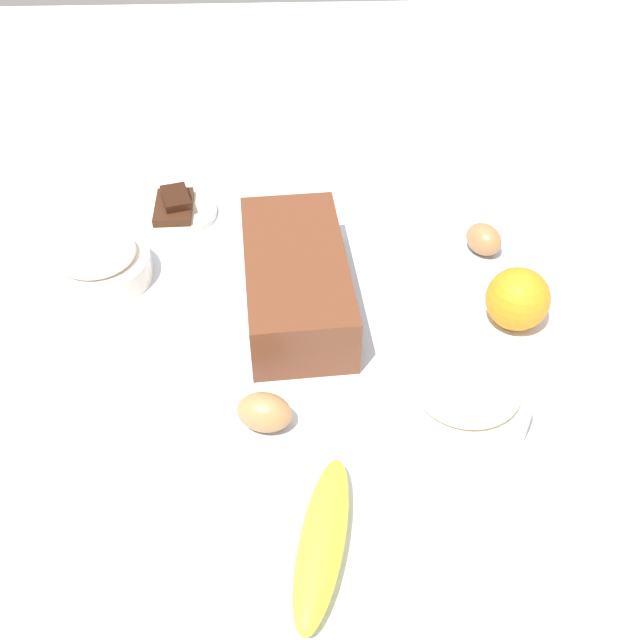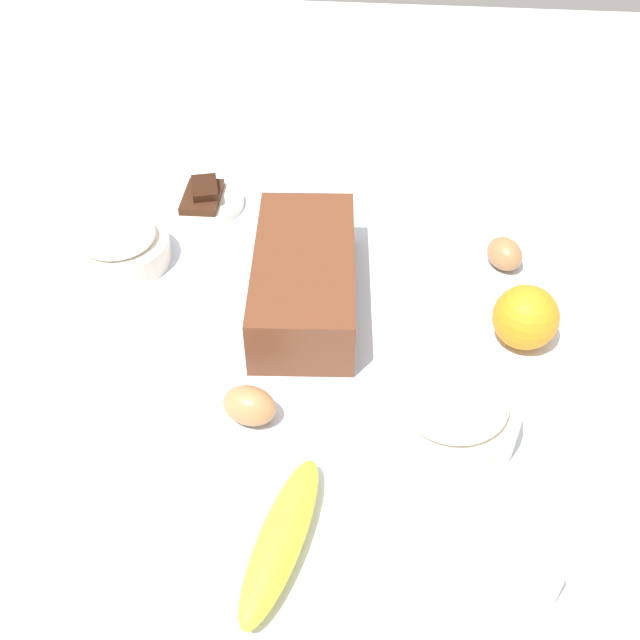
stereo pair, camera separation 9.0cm
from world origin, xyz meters
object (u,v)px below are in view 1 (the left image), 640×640
(chocolate_plate, at_px, (175,210))
(orange_fruit, at_px, (518,299))
(butter_block, at_px, (558,514))
(egg_beside_bowl, at_px, (484,239))
(banana, at_px, (322,541))
(egg_near_butter, at_px, (264,412))
(sugar_bowl, at_px, (98,262))
(loaf_pan, at_px, (296,278))
(flour_bowl, at_px, (464,396))

(chocolate_plate, bearing_deg, orange_fruit, -119.38)
(butter_block, distance_m, egg_beside_bowl, 0.46)
(banana, distance_m, egg_beside_bowl, 0.53)
(orange_fruit, distance_m, egg_near_butter, 0.36)
(orange_fruit, bearing_deg, egg_near_butter, 116.30)
(butter_block, xyz_separation_m, egg_beside_bowl, (0.46, -0.02, -0.01))
(sugar_bowl, bearing_deg, banana, -146.03)
(banana, distance_m, butter_block, 0.23)
(sugar_bowl, relative_size, orange_fruit, 1.72)
(egg_near_butter, height_order, egg_beside_bowl, same)
(orange_fruit, distance_m, butter_block, 0.31)
(butter_block, distance_m, chocolate_plate, 0.71)
(sugar_bowl, bearing_deg, chocolate_plate, -29.63)
(banana, xyz_separation_m, chocolate_plate, (0.58, 0.20, -0.01))
(sugar_bowl, distance_m, egg_near_butter, 0.36)
(butter_block, height_order, chocolate_plate, butter_block)
(loaf_pan, relative_size, chocolate_plate, 2.22)
(banana, distance_m, egg_near_butter, 0.17)
(butter_block, xyz_separation_m, egg_near_butter, (0.15, 0.29, -0.01))
(butter_block, xyz_separation_m, chocolate_plate, (0.57, 0.43, -0.02))
(sugar_bowl, bearing_deg, egg_beside_bowl, -85.75)
(sugar_bowl, distance_m, butter_block, 0.67)
(loaf_pan, relative_size, orange_fruit, 3.53)
(egg_near_butter, xyz_separation_m, egg_beside_bowl, (0.31, -0.31, -0.00))
(egg_beside_bowl, distance_m, chocolate_plate, 0.47)
(egg_near_butter, bearing_deg, egg_beside_bowl, -45.04)
(banana, xyz_separation_m, butter_block, (0.01, -0.23, 0.01))
(flour_bowl, height_order, banana, flour_bowl)
(egg_beside_bowl, bearing_deg, sugar_bowl, 94.25)
(banana, height_order, egg_near_butter, egg_near_butter)
(flour_bowl, xyz_separation_m, chocolate_plate, (0.42, 0.37, -0.02))
(egg_beside_bowl, xyz_separation_m, chocolate_plate, (0.11, 0.46, -0.01))
(flour_bowl, xyz_separation_m, banana, (-0.16, 0.17, -0.01))
(egg_near_butter, bearing_deg, butter_block, -116.86)
(flour_bowl, relative_size, butter_block, 1.66)
(egg_beside_bowl, bearing_deg, loaf_pan, 110.37)
(sugar_bowl, distance_m, orange_fruit, 0.56)
(sugar_bowl, xyz_separation_m, egg_near_butter, (-0.27, -0.23, -0.01))
(egg_near_butter, bearing_deg, sugar_bowl, 40.62)
(loaf_pan, xyz_separation_m, flour_bowl, (-0.21, -0.19, -0.01))
(orange_fruit, height_order, egg_beside_bowl, orange_fruit)
(egg_beside_bowl, bearing_deg, butter_block, 177.26)
(loaf_pan, distance_m, butter_block, 0.43)
(loaf_pan, relative_size, egg_beside_bowl, 5.01)
(loaf_pan, distance_m, sugar_bowl, 0.28)
(flour_bowl, relative_size, orange_fruit, 1.83)
(loaf_pan, height_order, flour_bowl, loaf_pan)
(loaf_pan, bearing_deg, orange_fruit, -104.61)
(flour_bowl, xyz_separation_m, egg_beside_bowl, (0.31, -0.09, -0.01))
(flour_bowl, bearing_deg, chocolate_plate, 41.60)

